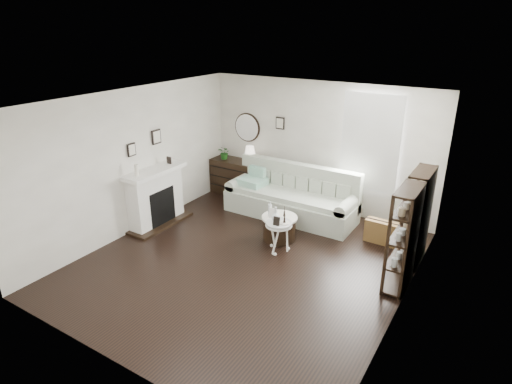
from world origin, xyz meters
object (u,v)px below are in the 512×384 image
Objects in this scene: sofa at (292,199)px; drum_table at (279,228)px; dresser at (237,177)px; pedestal_table at (279,225)px.

sofa reaches higher than drum_table.
sofa is at bearing 105.49° from drum_table.
dresser is 2.43m from drum_table.
pedestal_table is at bearing -71.15° from sofa.
dresser is 1.86× the size of drum_table.
drum_table is at bearing -74.51° from sofa.
drum_table is at bearing 117.12° from pedestal_table.
sofa is 2.22× the size of dresser.
pedestal_table is at bearing -41.14° from dresser.
sofa is 4.82× the size of pedestal_table.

